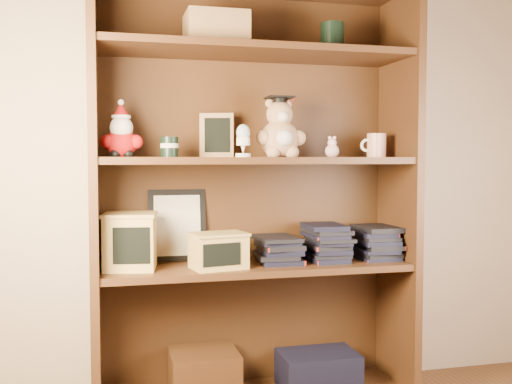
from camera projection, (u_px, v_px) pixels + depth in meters
The scene contains 16 objects.
bookcase at pixel (252, 202), 2.29m from camera, with size 1.20×0.35×1.60m.
shelf_lower at pixel (256, 267), 2.25m from camera, with size 1.14×0.33×0.02m.
shelf_upper at pixel (256, 161), 2.23m from camera, with size 1.14×0.33×0.02m.
santa_plush at pixel (121, 135), 2.10m from camera, with size 0.15×0.11×0.21m.
teachers_tin at pixel (169, 147), 2.15m from camera, with size 0.07×0.07×0.07m.
chalkboard_plaque at pixel (217, 136), 2.30m from camera, with size 0.13×0.10×0.17m.
egg_cup at pixel (243, 139), 2.14m from camera, with size 0.06×0.06×0.12m.
grad_teddy_bear at pixel (280, 133), 2.24m from camera, with size 0.19×0.17×0.23m.
pink_figurine at pixel (332, 149), 2.30m from camera, with size 0.05×0.05×0.08m.
teacher_mug at pixel (376, 145), 2.34m from camera, with size 0.10×0.07×0.09m.
certificate_frame at pixel (177, 225), 2.31m from camera, with size 0.22×0.06×0.28m.
treats_box at pixel (130, 241), 2.13m from camera, with size 0.21×0.21×0.20m.
pencils_box at pixel (219, 250), 2.14m from camera, with size 0.22×0.18×0.13m.
book_stack_left at pixel (278, 250), 2.27m from camera, with size 0.14×0.20×0.10m.
book_stack_mid at pixel (327, 242), 2.32m from camera, with size 0.14×0.20×0.14m.
book_stack_right at pixel (376, 242), 2.37m from camera, with size 0.14×0.20×0.13m.
Camera 1 is at (-0.52, -0.86, 0.94)m, focal length 42.00 mm.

